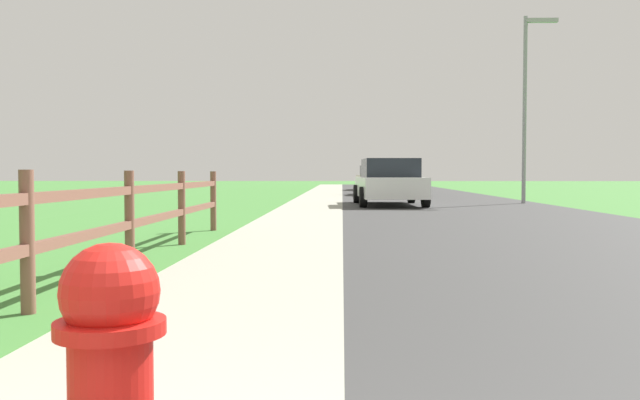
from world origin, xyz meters
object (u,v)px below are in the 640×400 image
parked_car_black (384,180)px  parked_suv_white (389,182)px  parked_car_beige (375,178)px  street_lamp (528,93)px

parked_car_black → parked_suv_white: bearing=-92.5°
parked_car_black → parked_car_beige: (-0.00, 8.91, 0.03)m
parked_car_black → street_lamp: size_ratio=0.70×
street_lamp → parked_car_black: bearing=117.1°
parked_suv_white → street_lamp: street_lamp is taller
street_lamp → parked_car_beige: bearing=104.2°
parked_suv_white → parked_car_beige: parked_suv_white is taller
parked_suv_white → parked_car_beige: (0.45, 19.11, -0.01)m
parked_suv_white → parked_car_beige: bearing=88.6°
parked_car_beige → parked_car_black: bearing=-90.0°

